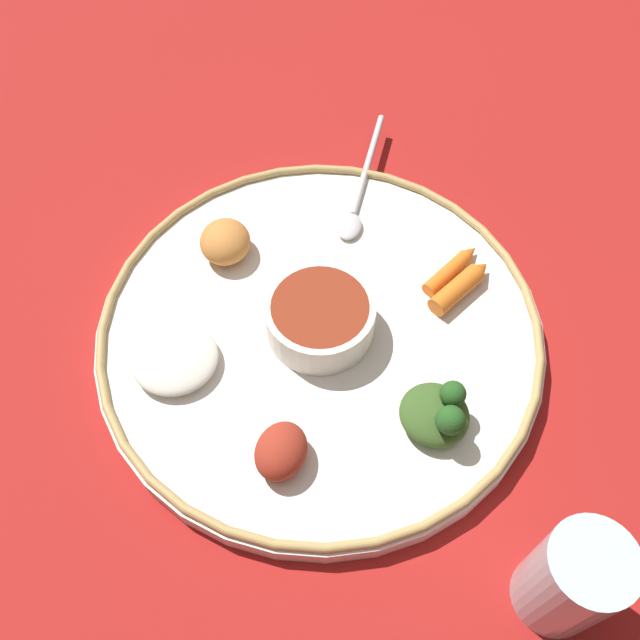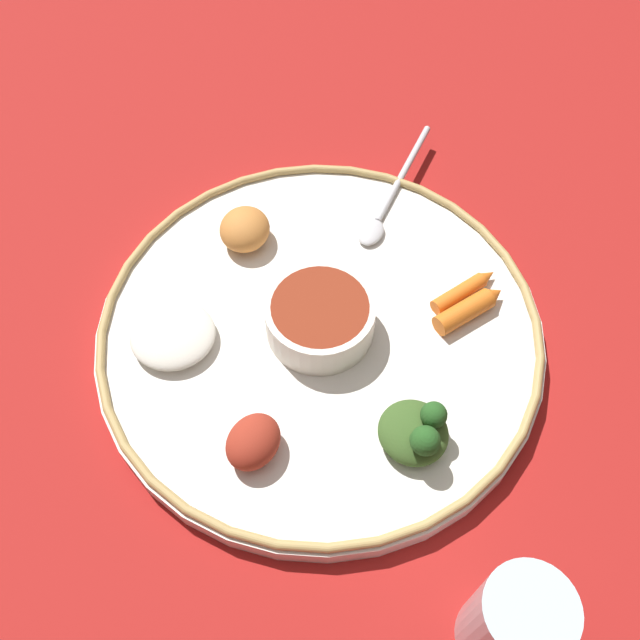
# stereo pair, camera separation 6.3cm
# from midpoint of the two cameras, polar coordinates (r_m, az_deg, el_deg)

# --- Properties ---
(ground_plane) EXTENTS (2.40, 2.40, 0.00)m
(ground_plane) POSITION_cam_midpoint_polar(r_m,az_deg,el_deg) (0.66, 2.73, -1.82)
(ground_plane) COLOR maroon
(platter) EXTENTS (0.40, 0.40, 0.02)m
(platter) POSITION_cam_midpoint_polar(r_m,az_deg,el_deg) (0.65, 2.76, -1.39)
(platter) COLOR white
(platter) RESTS_ON ground_plane
(platter_rim) EXTENTS (0.40, 0.40, 0.01)m
(platter_rim) POSITION_cam_midpoint_polar(r_m,az_deg,el_deg) (0.64, 2.81, -0.80)
(platter_rim) COLOR tan
(platter_rim) RESTS_ON platter
(center_bowl) EXTENTS (0.10, 0.10, 0.04)m
(center_bowl) POSITION_cam_midpoint_polar(r_m,az_deg,el_deg) (0.62, 2.87, 0.04)
(center_bowl) COLOR silver
(center_bowl) RESTS_ON platter
(spoon) EXTENTS (0.04, 0.18, 0.01)m
(spoon) POSITION_cam_midpoint_polar(r_m,az_deg,el_deg) (0.73, 7.92, 9.21)
(spoon) COLOR silver
(spoon) RESTS_ON platter
(greens_pile) EXTENTS (0.08, 0.07, 0.05)m
(greens_pile) POSITION_cam_midpoint_polar(r_m,az_deg,el_deg) (0.58, 10.87, -9.11)
(greens_pile) COLOR #385623
(greens_pile) RESTS_ON platter
(carrot_near_spoon) EXTENTS (0.05, 0.07, 0.02)m
(carrot_near_spoon) POSITION_cam_midpoint_polar(r_m,az_deg,el_deg) (0.66, 14.59, 0.67)
(carrot_near_spoon) COLOR orange
(carrot_near_spoon) RESTS_ON platter
(carrot_outer) EXTENTS (0.04, 0.07, 0.01)m
(carrot_outer) POSITION_cam_midpoint_polar(r_m,az_deg,el_deg) (0.67, 14.12, 2.13)
(carrot_outer) COLOR orange
(carrot_outer) RESTS_ON platter
(mound_beet) EXTENTS (0.04, 0.05, 0.03)m
(mound_beet) POSITION_cam_midpoint_polar(r_m,az_deg,el_deg) (0.57, -2.25, -10.03)
(mound_beet) COLOR maroon
(mound_beet) RESTS_ON platter
(mound_squash) EXTENTS (0.06, 0.07, 0.03)m
(mound_squash) POSITION_cam_midpoint_polar(r_m,az_deg,el_deg) (0.69, -3.47, 7.11)
(mound_squash) COLOR #C67A38
(mound_squash) RESTS_ON platter
(mound_rice_white) EXTENTS (0.10, 0.10, 0.02)m
(mound_rice_white) POSITION_cam_midpoint_polar(r_m,az_deg,el_deg) (0.63, -9.01, -1.41)
(mound_rice_white) COLOR silver
(mound_rice_white) RESTS_ON platter
(drinking_glass) EXTENTS (0.06, 0.06, 0.11)m
(drinking_glass) POSITION_cam_midpoint_polar(r_m,az_deg,el_deg) (0.55, 18.51, -22.58)
(drinking_glass) COLOR silver
(drinking_glass) RESTS_ON ground_plane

